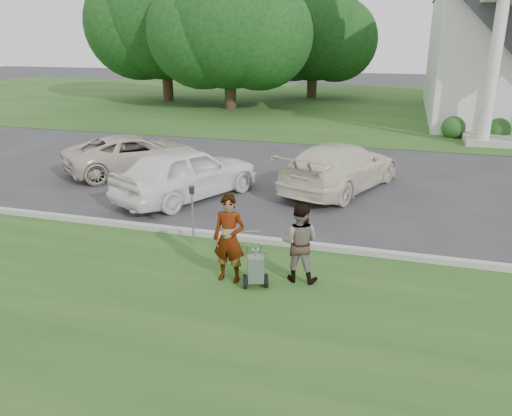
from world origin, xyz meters
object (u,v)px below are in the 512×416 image
at_px(tree_left, 229,28).
at_px(tree_far, 164,20).
at_px(person_left, 229,239).
at_px(car_b, 187,172).
at_px(car_c, 341,167).
at_px(tree_back, 314,35).
at_px(parking_meter_near, 192,207).
at_px(car_a, 135,154).
at_px(striping_cart, 256,270).
at_px(person_right, 299,243).

bearing_deg(tree_left, tree_far, 153.44).
xyz_separation_m(tree_far, person_left, (14.15, -26.43, -4.81)).
relative_size(car_b, car_c, 0.91).
xyz_separation_m(tree_back, person_left, (4.15, -31.43, -3.85)).
bearing_deg(parking_meter_near, tree_far, 117.07).
bearing_deg(person_left, car_a, 131.42).
bearing_deg(tree_back, parking_meter_near, -84.79).
bearing_deg(car_c, parking_meter_near, 84.09).
bearing_deg(car_a, tree_far, -26.10).
bearing_deg(tree_far, tree_left, -26.56).
relative_size(tree_left, tree_far, 0.91).
height_order(tree_far, person_left, tree_far).
distance_m(tree_far, striping_cart, 30.84).
bearing_deg(tree_back, tree_far, -153.44).
xyz_separation_m(striping_cart, person_right, (0.72, 0.54, 0.42)).
xyz_separation_m(tree_far, parking_meter_near, (12.73, -24.91, -4.80)).
height_order(tree_back, person_right, tree_back).
distance_m(person_right, car_c, 6.50).
bearing_deg(tree_left, tree_back, 63.43).
relative_size(tree_far, tree_back, 1.21).
bearing_deg(person_left, car_c, 80.32).
xyz_separation_m(striping_cart, car_c, (0.70, 7.04, 0.36)).
xyz_separation_m(car_a, car_b, (3.00, -2.25, 0.12)).
distance_m(person_left, person_right, 1.36).
distance_m(tree_far, car_c, 25.37).
relative_size(tree_left, person_right, 6.64).
bearing_deg(parking_meter_near, tree_back, 95.21).
relative_size(striping_cart, parking_meter_near, 0.71).
relative_size(person_left, person_right, 1.10).
height_order(tree_left, striping_cart, tree_left).
bearing_deg(car_a, tree_back, -53.16).
relative_size(tree_left, parking_meter_near, 7.47).
height_order(tree_back, person_left, tree_back).
distance_m(striping_cart, person_left, 0.78).
bearing_deg(person_left, striping_cart, -12.80).
bearing_deg(car_c, person_right, 110.90).
xyz_separation_m(tree_back, car_a, (-1.84, -24.45, -4.06)).
bearing_deg(tree_back, tree_left, -116.57).
bearing_deg(striping_cart, tree_back, 77.65).
distance_m(tree_left, car_a, 17.18).
bearing_deg(car_a, tree_left, -41.38).
xyz_separation_m(tree_left, car_c, (9.42, -16.53, -4.37)).
xyz_separation_m(tree_left, tree_far, (-6.00, 3.00, 0.58)).
relative_size(tree_back, person_left, 5.46).
relative_size(parking_meter_near, car_a, 0.30).
height_order(tree_far, tree_back, tree_far).
height_order(parking_meter_near, car_a, parking_meter_near).
bearing_deg(person_left, tree_left, 109.95).
bearing_deg(person_right, tree_far, -58.73).
distance_m(tree_left, car_b, 19.88).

